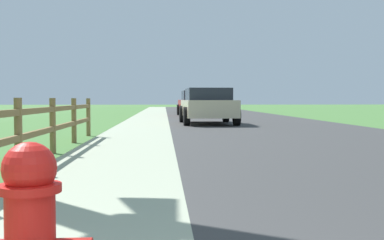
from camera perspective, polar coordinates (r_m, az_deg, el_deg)
The scene contains 9 objects.
ground_plane at distance 25.13m, azimuth -2.86°, elevation 0.22°, with size 120.00×120.00×0.00m, color #457537.
road_asphalt at distance 27.38m, azimuth 4.45°, elevation 0.41°, with size 7.00×66.00×0.01m, color #393939.
curb_concrete at distance 27.27m, azimuth -9.21°, elevation 0.38°, with size 6.00×66.00×0.01m, color #A1AA8F.
grass_verge at distance 27.46m, azimuth -12.32°, elevation 0.37°, with size 5.00×66.00×0.00m, color #457537.
fire_hydrant at distance 2.19m, azimuth -18.54°, elevation -13.05°, with size 0.51×0.43×0.81m.
rail_fence at distance 7.08m, azimuth -19.75°, elevation -0.94°, with size 0.11×12.54×1.01m.
parked_suv_beige at distance 19.31m, azimuth 1.86°, elevation 1.73°, with size 2.18×4.33×1.42m.
parked_car_red at distance 28.50m, azimuth 0.58°, elevation 1.97°, with size 2.28×4.62×1.48m.
parked_car_black at distance 35.95m, azimuth 0.68°, elevation 2.12°, with size 2.10×4.92×1.48m.
Camera 1 is at (-0.21, -0.10, 0.99)m, focal length 45.38 mm.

